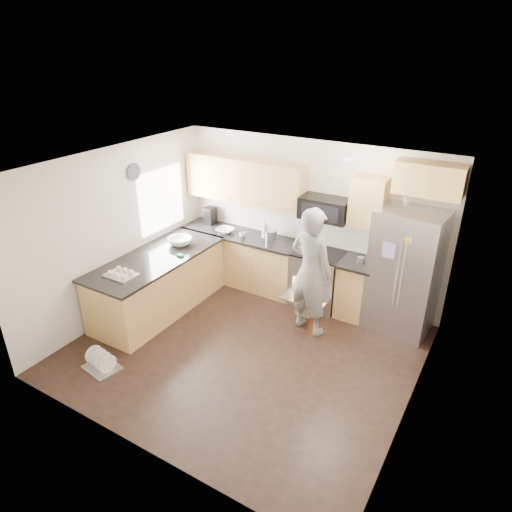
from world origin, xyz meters
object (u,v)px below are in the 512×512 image
Objects in this scene: stove_range at (318,266)px; dish_rack at (101,364)px; refrigerator at (405,272)px; person at (311,272)px.

stove_range is 3.52m from dish_rack.
refrigerator reaches higher than dish_rack.
refrigerator is 3.69× the size of dish_rack.
dish_rack is at bearing 62.45° from person.
dish_rack is (-1.76, -3.00, -0.60)m from stove_range.
person reaches higher than stove_range.
person is at bearing 48.95° from dish_rack.
stove_range is 1.35m from refrigerator.
stove_range is 3.53× the size of dish_rack.
dish_rack is at bearing -120.39° from stove_range.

